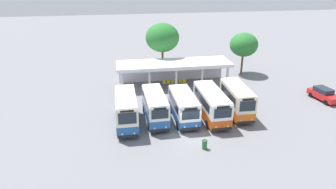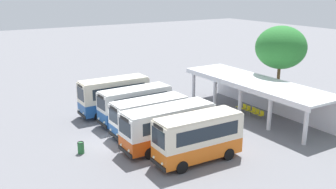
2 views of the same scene
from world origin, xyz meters
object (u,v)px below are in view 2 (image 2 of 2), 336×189
Objects in this scene: waiting_chair_middle_seat at (248,109)px; waiting_chair_far_end_seat at (261,114)px; city_bus_fourth_amber at (168,125)px; waiting_chair_fifth_seat at (257,113)px; city_bus_middle_cream at (150,115)px; waiting_chair_end_by_column at (239,106)px; waiting_chair_second_from_end at (244,108)px; litter_bin_apron at (81,148)px; city_bus_second_in_row at (135,104)px; city_bus_nearest_orange at (114,95)px; waiting_chair_fourth_seat at (253,111)px; city_bus_fifth_blue at (198,136)px.

waiting_chair_middle_seat is 1.00× the size of waiting_chair_far_end_seat.
city_bus_fourth_amber reaches higher than waiting_chair_fifth_seat.
city_bus_middle_cream is 7.79× the size of waiting_chair_far_end_seat.
waiting_chair_second_from_end is at bearing 5.13° from waiting_chair_end_by_column.
city_bus_fourth_amber is (3.18, -0.13, 0.11)m from city_bus_middle_cream.
waiting_chair_second_from_end is 1.00× the size of waiting_chair_middle_seat.
city_bus_middle_cream is 6.46m from litter_bin_apron.
waiting_chair_second_from_end is 16.97m from litter_bin_apron.
city_bus_second_in_row is 7.95× the size of waiting_chair_second_from_end.
waiting_chair_far_end_seat is (2.41, -0.06, 0.00)m from waiting_chair_second_from_end.
waiting_chair_end_by_column is (2.61, 10.34, -1.26)m from city_bus_second_in_row.
waiting_chair_end_by_column is at bearing 93.08° from city_bus_middle_cream.
city_bus_nearest_orange reaches higher than waiting_chair_fifth_seat.
waiting_chair_far_end_seat is (0.60, -0.02, 0.00)m from waiting_chair_fifth_seat.
city_bus_middle_cream reaches higher than waiting_chair_far_end_seat.
waiting_chair_end_by_column is at bearing -177.03° from waiting_chair_fourth_seat.
waiting_chair_fourth_seat is 0.96× the size of litter_bin_apron.
litter_bin_apron is at bearing -95.84° from waiting_chair_far_end_seat.
waiting_chair_middle_seat is (-2.55, 10.76, -1.28)m from city_bus_fourth_amber.
city_bus_middle_cream is 10.68m from waiting_chair_end_by_column.
city_bus_nearest_orange is 7.59× the size of litter_bin_apron.
city_bus_fourth_amber is 8.79× the size of waiting_chair_second_from_end.
waiting_chair_fifth_seat is 0.96× the size of litter_bin_apron.
waiting_chair_second_from_end and waiting_chair_fifth_seat have the same top height.
waiting_chair_end_by_column is 2.41m from waiting_chair_fifth_seat.
city_bus_fifth_blue is 7.32× the size of litter_bin_apron.
waiting_chair_end_by_column is 1.00× the size of waiting_chair_middle_seat.
waiting_chair_second_from_end and waiting_chair_far_end_seat have the same top height.
city_bus_middle_cream reaches higher than waiting_chair_fifth_seat.
city_bus_fourth_amber is 6.78m from litter_bin_apron.
waiting_chair_middle_seat is (-5.73, 10.27, -1.37)m from city_bus_fifth_blue.
litter_bin_apron reaches higher than waiting_chair_far_end_seat.
city_bus_second_in_row is 7.95× the size of waiting_chair_fourth_seat.
city_bus_second_in_row is 10.95m from waiting_chair_second_from_end.
litter_bin_apron is (-2.46, -6.17, -1.35)m from city_bus_fourth_amber.
city_bus_fourth_amber is at bearing -171.14° from city_bus_fifth_blue.
city_bus_second_in_row is 1.02× the size of city_bus_middle_cream.
city_bus_fifth_blue is 7.66× the size of waiting_chair_second_from_end.
city_bus_nearest_orange is 12.75m from city_bus_fifth_blue.
litter_bin_apron is (-0.52, -16.99, -0.07)m from waiting_chair_fourth_seat.
waiting_chair_fifth_seat is (1.84, 10.61, -1.17)m from city_bus_middle_cream.
city_bus_nearest_orange is 1.04× the size of city_bus_fifth_blue.
city_bus_nearest_orange is at bearing 140.22° from litter_bin_apron.
city_bus_middle_cream is at bearing -96.62° from waiting_chair_fourth_seat.
waiting_chair_second_from_end is (6.40, 11.05, -1.41)m from city_bus_nearest_orange.
city_bus_middle_cream reaches higher than waiting_chair_second_from_end.
city_bus_middle_cream is at bearing 177.63° from city_bus_fourth_amber.
city_bus_fourth_amber is at bearing -2.37° from city_bus_middle_cream.
city_bus_nearest_orange is 9.55m from city_bus_fourth_amber.
waiting_chair_second_from_end is at bearing 89.82° from city_bus_middle_cream.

